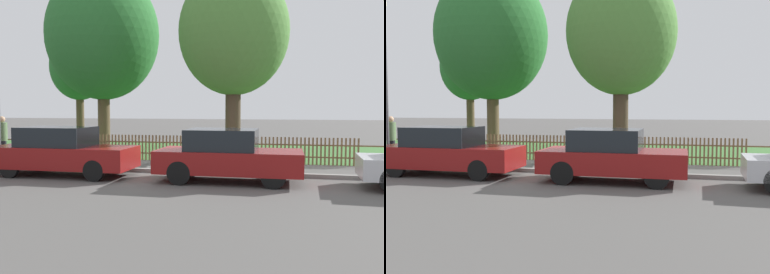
% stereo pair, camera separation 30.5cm
% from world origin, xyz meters
% --- Properties ---
extents(ground_plane, '(120.00, 120.00, 0.00)m').
position_xyz_m(ground_plane, '(0.00, 0.00, 0.00)').
color(ground_plane, '#565451').
extents(kerb_stone, '(33.30, 0.20, 0.12)m').
position_xyz_m(kerb_stone, '(0.00, 0.10, 0.06)').
color(kerb_stone, gray).
rests_on(kerb_stone, ground).
extents(grass_strip, '(33.30, 8.31, 0.01)m').
position_xyz_m(grass_strip, '(0.00, 7.23, 0.01)').
color(grass_strip, '#3D7033').
rests_on(grass_strip, ground).
extents(park_fence, '(33.30, 0.05, 1.01)m').
position_xyz_m(park_fence, '(-0.00, 3.09, 0.50)').
color(park_fence, brown).
rests_on(park_fence, ground).
extents(parked_car_black_saloon, '(4.40, 1.71, 1.51)m').
position_xyz_m(parked_car_black_saloon, '(-3.64, -1.13, 0.75)').
color(parked_car_black_saloon, maroon).
rests_on(parked_car_black_saloon, ground).
extents(parked_car_navy_estate, '(4.07, 1.84, 1.49)m').
position_xyz_m(parked_car_navy_estate, '(1.49, -1.08, 0.75)').
color(parked_car_navy_estate, maroon).
rests_on(parked_car_navy_estate, ground).
extents(covered_motorcycle, '(2.08, 0.80, 1.08)m').
position_xyz_m(covered_motorcycle, '(1.21, 1.57, 0.65)').
color(covered_motorcycle, black).
rests_on(covered_motorcycle, ground).
extents(tree_nearest_kerb, '(3.32, 3.32, 6.34)m').
position_xyz_m(tree_nearest_kerb, '(-8.54, 9.58, 4.38)').
color(tree_nearest_kerb, brown).
rests_on(tree_nearest_kerb, ground).
extents(tree_behind_motorcycle, '(5.33, 5.33, 8.59)m').
position_xyz_m(tree_behind_motorcycle, '(-5.47, 6.04, 5.50)').
color(tree_behind_motorcycle, brown).
rests_on(tree_behind_motorcycle, ground).
extents(tree_mid_park, '(4.43, 4.43, 7.69)m').
position_xyz_m(tree_mid_park, '(0.97, 4.28, 5.09)').
color(tree_mid_park, '#473828').
rests_on(tree_mid_park, ground).
extents(pedestrian_near_fence, '(0.49, 0.49, 1.77)m').
position_xyz_m(pedestrian_near_fence, '(-7.26, 0.94, 1.00)').
color(pedestrian_near_fence, black).
rests_on(pedestrian_near_fence, ground).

